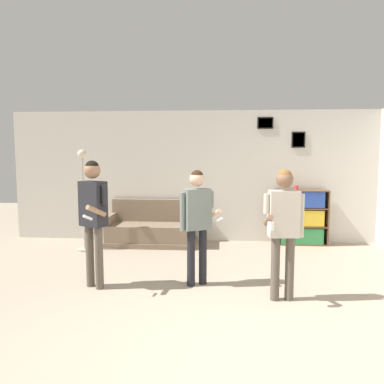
# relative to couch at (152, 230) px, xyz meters

# --- Properties ---
(ground_plane) EXTENTS (20.00, 20.00, 0.00)m
(ground_plane) POSITION_rel_couch_xyz_m (1.37, -4.13, -0.29)
(ground_plane) COLOR gray
(wall_back) EXTENTS (8.74, 0.08, 2.70)m
(wall_back) POSITION_rel_couch_xyz_m (1.37, 0.42, 1.06)
(wall_back) COLOR beige
(wall_back) RESTS_ON ground_plane
(couch) EXTENTS (1.79, 0.80, 0.88)m
(couch) POSITION_rel_couch_xyz_m (0.00, 0.00, 0.00)
(couch) COLOR #7A6651
(couch) RESTS_ON ground_plane
(bookshelf) EXTENTS (1.01, 0.30, 1.10)m
(bookshelf) POSITION_rel_couch_xyz_m (3.01, 0.20, 0.26)
(bookshelf) COLOR brown
(bookshelf) RESTS_ON ground_plane
(floor_lamp) EXTENTS (0.28, 0.28, 1.90)m
(floor_lamp) POSITION_rel_couch_xyz_m (-1.18, -0.57, 0.86)
(floor_lamp) COLOR #ADA89E
(floor_lamp) RESTS_ON ground_plane
(person_player_foreground_left) EXTENTS (0.44, 0.60, 1.73)m
(person_player_foreground_left) POSITION_rel_couch_xyz_m (-0.34, -2.49, 0.78)
(person_player_foreground_left) COLOR brown
(person_player_foreground_left) RESTS_ON ground_plane
(person_player_foreground_center) EXTENTS (0.58, 0.38, 1.60)m
(person_player_foreground_center) POSITION_rel_couch_xyz_m (1.05, -2.29, 0.69)
(person_player_foreground_center) COLOR black
(person_player_foreground_center) RESTS_ON ground_plane
(person_watcher_holding_cup) EXTENTS (0.50, 0.44, 1.64)m
(person_watcher_holding_cup) POSITION_rel_couch_xyz_m (2.14, -2.76, 0.71)
(person_watcher_holding_cup) COLOR brown
(person_watcher_holding_cup) RESTS_ON ground_plane
(drinking_cup) EXTENTS (0.08, 0.08, 0.09)m
(drinking_cup) POSITION_rel_couch_xyz_m (2.89, 0.20, 0.86)
(drinking_cup) COLOR red
(drinking_cup) RESTS_ON bookshelf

